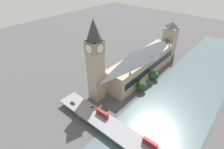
{
  "coord_description": "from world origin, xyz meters",
  "views": [
    {
      "loc": [
        -66.84,
        138.18,
        105.2
      ],
      "look_at": [
        17.98,
        38.59,
        20.37
      ],
      "focal_mm": 28.0,
      "sensor_mm": 36.0,
      "label": 1
    }
  ],
  "objects_px": {
    "road_bridge": "(140,147)",
    "double_decker_bus_mid": "(102,113)",
    "car_northbound_tail": "(92,108)",
    "parliament_hall": "(143,62)",
    "double_decker_bus_lead": "(150,143)",
    "car_southbound_tail": "(73,103)",
    "clock_tower": "(95,60)",
    "victoria_tower": "(170,39)"
  },
  "relations": [
    {
      "from": "parliament_hall",
      "to": "car_northbound_tail",
      "type": "distance_m",
      "value": 78.35
    },
    {
      "from": "clock_tower",
      "to": "car_northbound_tail",
      "type": "bearing_deg",
      "value": 123.46
    },
    {
      "from": "clock_tower",
      "to": "road_bridge",
      "type": "distance_m",
      "value": 72.08
    },
    {
      "from": "parliament_hall",
      "to": "road_bridge",
      "type": "xyz_separation_m",
      "value": [
        -50.07,
        81.79,
        -10.33
      ]
    },
    {
      "from": "parliament_hall",
      "to": "double_decker_bus_lead",
      "type": "xyz_separation_m",
      "value": [
        -54.41,
        77.84,
        -6.52
      ]
    },
    {
      "from": "car_southbound_tail",
      "to": "clock_tower",
      "type": "bearing_deg",
      "value": -100.85
    },
    {
      "from": "double_decker_bus_mid",
      "to": "clock_tower",
      "type": "bearing_deg",
      "value": -37.54
    },
    {
      "from": "car_southbound_tail",
      "to": "road_bridge",
      "type": "bearing_deg",
      "value": -177.42
    },
    {
      "from": "road_bridge",
      "to": "car_northbound_tail",
      "type": "distance_m",
      "value": 48.73
    },
    {
      "from": "double_decker_bus_lead",
      "to": "double_decker_bus_mid",
      "type": "height_order",
      "value": "double_decker_bus_lead"
    },
    {
      "from": "double_decker_bus_lead",
      "to": "car_southbound_tail",
      "type": "distance_m",
      "value": 69.39
    },
    {
      "from": "double_decker_bus_mid",
      "to": "car_southbound_tail",
      "type": "height_order",
      "value": "double_decker_bus_mid"
    },
    {
      "from": "parliament_hall",
      "to": "double_decker_bus_lead",
      "type": "bearing_deg",
      "value": 124.95
    },
    {
      "from": "parliament_hall",
      "to": "road_bridge",
      "type": "distance_m",
      "value": 96.45
    },
    {
      "from": "victoria_tower",
      "to": "car_southbound_tail",
      "type": "distance_m",
      "value": 148.68
    },
    {
      "from": "road_bridge",
      "to": "car_northbound_tail",
      "type": "xyz_separation_m",
      "value": [
        48.54,
        -3.92,
        1.74
      ]
    },
    {
      "from": "double_decker_bus_mid",
      "to": "car_southbound_tail",
      "type": "relative_size",
      "value": 2.4
    },
    {
      "from": "clock_tower",
      "to": "parliament_hall",
      "type": "bearing_deg",
      "value": -99.36
    },
    {
      "from": "victoria_tower",
      "to": "car_southbound_tail",
      "type": "height_order",
      "value": "victoria_tower"
    },
    {
      "from": "parliament_hall",
      "to": "double_decker_bus_mid",
      "type": "height_order",
      "value": "parliament_hall"
    },
    {
      "from": "parliament_hall",
      "to": "clock_tower",
      "type": "distance_m",
      "value": 65.59
    },
    {
      "from": "parliament_hall",
      "to": "road_bridge",
      "type": "relative_size",
      "value": 0.67
    },
    {
      "from": "double_decker_bus_mid",
      "to": "car_northbound_tail",
      "type": "xyz_separation_m",
      "value": [
        11.92,
        -0.6,
        -1.91
      ]
    },
    {
      "from": "road_bridge",
      "to": "car_northbound_tail",
      "type": "bearing_deg",
      "value": -4.62
    },
    {
      "from": "double_decker_bus_lead",
      "to": "car_southbound_tail",
      "type": "height_order",
      "value": "double_decker_bus_lead"
    },
    {
      "from": "parliament_hall",
      "to": "double_decker_bus_mid",
      "type": "xyz_separation_m",
      "value": [
        -13.44,
        78.46,
        -6.68
      ]
    },
    {
      "from": "double_decker_bus_lead",
      "to": "double_decker_bus_mid",
      "type": "xyz_separation_m",
      "value": [
        40.96,
        0.62,
        -0.17
      ]
    },
    {
      "from": "victoria_tower",
      "to": "car_southbound_tail",
      "type": "bearing_deg",
      "value": 84.35
    },
    {
      "from": "road_bridge",
      "to": "double_decker_bus_lead",
      "type": "xyz_separation_m",
      "value": [
        -4.33,
        -3.95,
        3.81
      ]
    },
    {
      "from": "road_bridge",
      "to": "double_decker_bus_mid",
      "type": "distance_m",
      "value": 36.96
    },
    {
      "from": "double_decker_bus_mid",
      "to": "car_southbound_tail",
      "type": "distance_m",
      "value": 28.8
    },
    {
      "from": "double_decker_bus_lead",
      "to": "car_northbound_tail",
      "type": "height_order",
      "value": "double_decker_bus_lead"
    },
    {
      "from": "road_bridge",
      "to": "double_decker_bus_lead",
      "type": "relative_size",
      "value": 14.54
    },
    {
      "from": "road_bridge",
      "to": "car_southbound_tail",
      "type": "xyz_separation_m",
      "value": [
        64.68,
        2.92,
        1.76
      ]
    },
    {
      "from": "victoria_tower",
      "to": "car_northbound_tail",
      "type": "height_order",
      "value": "victoria_tower"
    },
    {
      "from": "double_decker_bus_lead",
      "to": "double_decker_bus_mid",
      "type": "bearing_deg",
      "value": 0.87
    },
    {
      "from": "clock_tower",
      "to": "double_decker_bus_lead",
      "type": "height_order",
      "value": "clock_tower"
    },
    {
      "from": "road_bridge",
      "to": "car_southbound_tail",
      "type": "height_order",
      "value": "car_southbound_tail"
    },
    {
      "from": "parliament_hall",
      "to": "clock_tower",
      "type": "xyz_separation_m",
      "value": [
        9.97,
        60.47,
        23.37
      ]
    },
    {
      "from": "double_decker_bus_mid",
      "to": "car_northbound_tail",
      "type": "height_order",
      "value": "double_decker_bus_mid"
    },
    {
      "from": "victoria_tower",
      "to": "car_northbound_tail",
      "type": "xyz_separation_m",
      "value": [
        -1.58,
        140.31,
        -15.49
      ]
    },
    {
      "from": "parliament_hall",
      "to": "double_decker_bus_lead",
      "type": "height_order",
      "value": "parliament_hall"
    }
  ]
}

